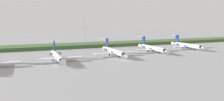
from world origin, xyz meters
The scene contains 10 objects.
ground_plane centered at (0.00, 30.00, 0.00)m, with size 500.00×500.00×0.00m, color #939399.
grass_berm centered at (0.00, 63.88, 1.17)m, with size 320.00×20.00×2.35m, color #426033.
regional_jet_second centered at (-30.18, 10.50, 2.54)m, with size 22.81×31.00×9.00m.
regional_jet_third centered at (1.12, 16.26, 2.54)m, with size 22.81×31.00×9.00m.
regional_jet_fourth centered at (28.67, 20.70, 2.54)m, with size 22.81×31.00×9.00m.
regional_jet_fifth centered at (58.92, 24.77, 2.54)m, with size 22.81×31.00×9.00m.
antenna_mast centered at (-2.41, 63.30, 9.10)m, with size 4.40×0.50×21.88m.
safety_cone_front_marker centered at (-33.03, -12.00, 0.28)m, with size 0.44×0.44×0.55m, color orange.
safety_cone_mid_marker centered at (-30.52, -12.27, 0.28)m, with size 0.44×0.44×0.55m, color orange.
safety_cone_rear_marker centered at (-26.11, -12.12, 0.28)m, with size 0.44×0.44×0.55m, color orange.
Camera 1 is at (-44.82, -93.53, 19.16)m, focal length 35.09 mm.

